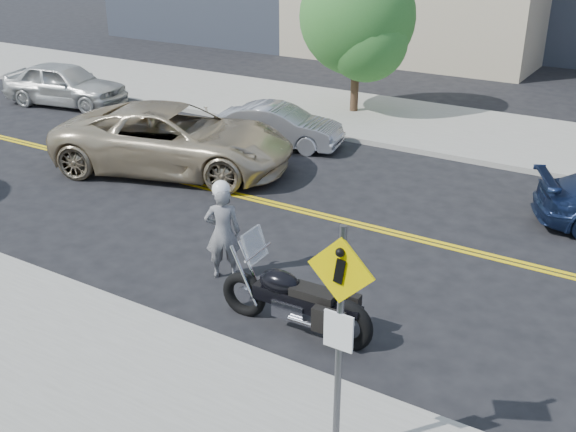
# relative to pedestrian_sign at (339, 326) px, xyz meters

# --- Properties ---
(ground_plane) EXTENTS (120.00, 120.00, 0.00)m
(ground_plane) POSITION_rel_pedestrian_sign_xyz_m (-4.20, 6.31, -1.96)
(ground_plane) COLOR black
(ground_plane) RESTS_ON ground
(sidewalk_near) EXTENTS (60.00, 5.00, 0.15)m
(sidewalk_near) POSITION_rel_pedestrian_sign_xyz_m (-4.20, -1.19, -1.89)
(sidewalk_near) COLOR #9E9B91
(sidewalk_near) RESTS_ON ground_plane
(sidewalk_far) EXTENTS (60.00, 5.00, 0.15)m
(sidewalk_far) POSITION_rel_pedestrian_sign_xyz_m (-4.20, 13.81, -1.89)
(sidewalk_far) COLOR #9E9B91
(sidewalk_far) RESTS_ON ground_plane
(pedestrian_sign) EXTENTS (0.78, 0.08, 3.00)m
(pedestrian_sign) POSITION_rel_pedestrian_sign_xyz_m (0.00, 0.00, 0.00)
(pedestrian_sign) COLOR #4C4C51
(pedestrian_sign) RESTS_ON sidewalk_near
(motorcyclist) EXTENTS (0.76, 0.71, 1.86)m
(motorcyclist) POSITION_rel_pedestrian_sign_xyz_m (-3.87, 3.03, -1.03)
(motorcyclist) COLOR #9A999D
(motorcyclist) RESTS_ON ground
(motorcycle) EXTENTS (2.58, 0.87, 1.56)m
(motorcycle) POSITION_rel_pedestrian_sign_xyz_m (-1.89, 2.22, -1.18)
(motorcycle) COLOR black
(motorcycle) RESTS_ON ground
(suv) EXTENTS (6.57, 4.45, 1.67)m
(suv) POSITION_rel_pedestrian_sign_xyz_m (-8.24, 6.87, -1.12)
(suv) COLOR tan
(suv) RESTS_ON ground
(parked_car_white) EXTENTS (4.55, 2.48, 1.47)m
(parked_car_white) POSITION_rel_pedestrian_sign_xyz_m (-15.69, 9.92, -1.23)
(parked_car_white) COLOR beige
(parked_car_white) RESTS_ON ground
(parked_car_silver) EXTENTS (3.75, 1.93, 1.18)m
(parked_car_silver) POSITION_rel_pedestrian_sign_xyz_m (-7.05, 9.93, -1.37)
(parked_car_silver) COLOR #97999E
(parked_car_silver) RESTS_ON ground
(tree_far_a) EXTENTS (3.62, 3.62, 4.94)m
(tree_far_a) POSITION_rel_pedestrian_sign_xyz_m (-6.70, 13.97, 1.17)
(tree_far_a) COLOR #382619
(tree_far_a) RESTS_ON ground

